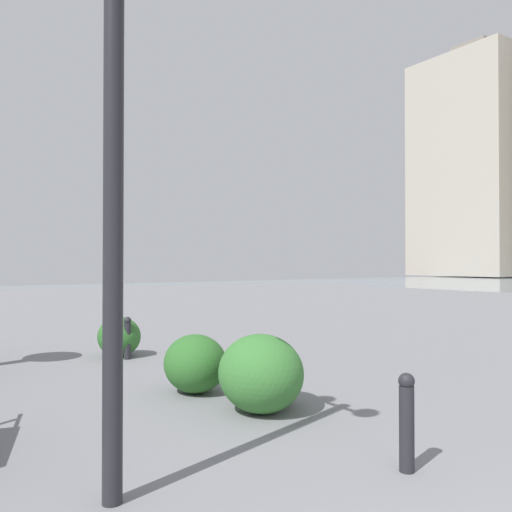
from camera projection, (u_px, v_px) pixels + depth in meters
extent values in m
cube|color=#B2A899|center=(477.00, 169.00, 72.17)|extent=(14.07, 13.02, 29.35)
cube|color=gray|center=(477.00, 54.00, 72.40)|extent=(5.06, 4.69, 2.40)
cylinder|color=#232328|center=(113.00, 226.00, 3.64)|extent=(0.14, 0.14, 3.84)
cylinder|color=#232328|center=(407.00, 429.00, 4.17)|extent=(0.12, 0.12, 0.68)
sphere|color=#232328|center=(407.00, 381.00, 4.18)|extent=(0.13, 0.13, 0.13)
cylinder|color=#232328|center=(127.00, 341.00, 9.07)|extent=(0.12, 0.12, 0.63)
sphere|color=#232328|center=(128.00, 320.00, 9.07)|extent=(0.13, 0.13, 0.13)
ellipsoid|color=#2D6628|center=(195.00, 364.00, 6.72)|extent=(0.88, 0.79, 0.74)
ellipsoid|color=#477F38|center=(270.00, 375.00, 6.15)|extent=(0.82, 0.74, 0.70)
ellipsoid|color=#387533|center=(261.00, 373.00, 5.83)|extent=(1.02, 0.92, 0.87)
ellipsoid|color=#2D6628|center=(119.00, 337.00, 9.34)|extent=(0.83, 0.74, 0.70)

